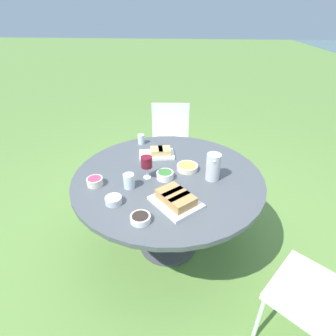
{
  "coord_description": "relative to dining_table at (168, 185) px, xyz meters",
  "views": [
    {
      "loc": [
        1.67,
        0.15,
        1.81
      ],
      "look_at": [
        0.0,
        0.0,
        0.8
      ],
      "focal_mm": 28.0,
      "sensor_mm": 36.0,
      "label": 1
    }
  ],
  "objects": [
    {
      "name": "chair_near_left",
      "position": [
        0.77,
        0.94,
        -0.12
      ],
      "size": [
        0.61,
        0.6,
        0.89
      ],
      "color": "white",
      "rests_on": "ground_plane"
    },
    {
      "name": "water_pitcher",
      "position": [
        0.02,
        0.33,
        0.19
      ],
      "size": [
        0.11,
        0.1,
        0.2
      ],
      "color": "silver",
      "rests_on": "dining_table"
    },
    {
      "name": "chair_near_right",
      "position": [
        -1.19,
        -0.08,
        -0.12
      ],
      "size": [
        0.45,
        0.47,
        0.89
      ],
      "color": "white",
      "rests_on": "ground_plane"
    },
    {
      "name": "bowl_salad",
      "position": [
        0.05,
        -0.02,
        0.12
      ],
      "size": [
        0.13,
        0.13,
        0.05
      ],
      "color": "white",
      "rests_on": "dining_table"
    },
    {
      "name": "cup_water_far",
      "position": [
        0.19,
        -0.26,
        0.14
      ],
      "size": [
        0.08,
        0.08,
        0.1
      ],
      "color": "silver",
      "rests_on": "dining_table"
    },
    {
      "name": "bowl_dip_red",
      "position": [
        0.18,
        -0.51,
        0.12
      ],
      "size": [
        0.11,
        0.11,
        0.06
      ],
      "color": "beige",
      "rests_on": "dining_table"
    },
    {
      "name": "platter_charcuterie",
      "position": [
        0.34,
        0.08,
        0.13
      ],
      "size": [
        0.39,
        0.38,
        0.08
      ],
      "color": "white",
      "rests_on": "dining_table"
    },
    {
      "name": "dining_table",
      "position": [
        0.0,
        0.0,
        0.0
      ],
      "size": [
        1.43,
        1.43,
        0.74
      ],
      "color": "#4C4C51",
      "rests_on": "ground_plane"
    },
    {
      "name": "bowl_dip_cream",
      "position": [
        0.37,
        -0.32,
        0.12
      ],
      "size": [
        0.11,
        0.11,
        0.05
      ],
      "color": "silver",
      "rests_on": "dining_table"
    },
    {
      "name": "bowl_fries",
      "position": [
        -0.09,
        0.14,
        0.11
      ],
      "size": [
        0.16,
        0.16,
        0.04
      ],
      "color": "beige",
      "rests_on": "dining_table"
    },
    {
      "name": "platter_bread_main",
      "position": [
        -0.3,
        -0.11,
        0.12
      ],
      "size": [
        0.23,
        0.32,
        0.07
      ],
      "color": "white",
      "rests_on": "dining_table"
    },
    {
      "name": "cup_water_near",
      "position": [
        -0.52,
        -0.3,
        0.14
      ],
      "size": [
        0.06,
        0.06,
        0.09
      ],
      "color": "silver",
      "rests_on": "dining_table"
    },
    {
      "name": "ground_plane",
      "position": [
        0.0,
        0.0,
        -0.65
      ],
      "size": [
        40.0,
        40.0,
        0.0
      ],
      "primitive_type": "plane",
      "color": "#668E42"
    },
    {
      "name": "bowl_olives",
      "position": [
        0.52,
        -0.12,
        0.11
      ],
      "size": [
        0.12,
        0.12,
        0.04
      ],
      "color": "white",
      "rests_on": "dining_table"
    },
    {
      "name": "wine_glass",
      "position": [
        0.05,
        -0.15,
        0.22
      ],
      "size": [
        0.08,
        0.08,
        0.17
      ],
      "color": "silver",
      "rests_on": "dining_table"
    }
  ]
}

